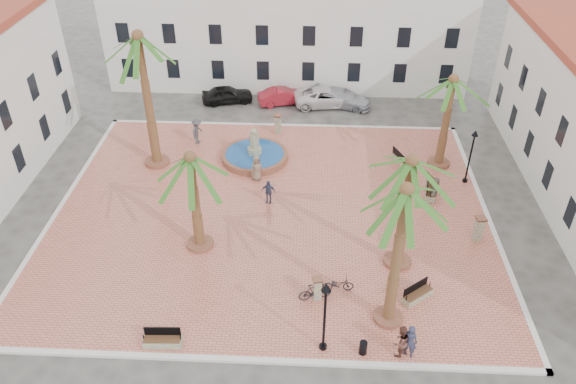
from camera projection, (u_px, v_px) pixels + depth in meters
The scene contains 35 objects.
ground at pixel (272, 213), 34.12m from camera, with size 120.00×120.00×0.00m, color #56544F.
plaza at pixel (272, 212), 34.07m from camera, with size 26.00×22.00×0.15m, color #D7725C.
kerb_n at pixel (282, 125), 43.05m from camera, with size 26.30×0.30×0.16m, color silver.
kerb_s at pixel (254, 360), 25.09m from camera, with size 26.30×0.30×0.16m, color silver.
kerb_e at pixel (488, 218), 33.56m from camera, with size 0.30×22.30×0.16m, color silver.
kerb_w at pixel (62, 206), 34.59m from camera, with size 0.30×22.30×0.16m, color silver.
building_north at pixel (288, 26), 47.70m from camera, with size 30.40×7.40×9.50m.
fountain at pixel (255, 155), 38.78m from camera, with size 4.59×4.59×2.37m.
palm_nw at pixel (140, 51), 33.87m from camera, with size 5.38×5.38×9.34m.
palm_sw at pixel (191, 170), 28.54m from camera, with size 4.87×4.87×6.13m.
palm_s at pixel (405, 206), 23.10m from camera, with size 4.62×4.62×7.91m.
palm_e at pixel (410, 175), 27.02m from camera, with size 4.91×4.91×6.78m.
palm_ne at pixel (452, 91), 35.24m from camera, with size 4.86×4.86×6.57m.
bench_s at pixel (163, 341), 25.57m from camera, with size 1.79×0.61×0.94m.
bench_se at pixel (417, 295), 27.94m from camera, with size 1.69×1.49×0.92m.
bench_e at pixel (430, 190), 35.31m from camera, with size 0.97×2.08×1.06m.
bench_ne at pixel (400, 159), 38.44m from camera, with size 1.13×1.77×0.90m.
lamppost_s at pixel (325, 305), 24.00m from camera, with size 0.44×0.44×4.05m.
lamppost_e at pixel (472, 147), 35.19m from camera, with size 0.41×0.41×3.80m.
bollard_se at pixel (317, 288), 27.71m from camera, with size 0.58×0.58×1.35m.
bollard_n at pixel (278, 124), 41.53m from camera, with size 0.61×0.61×1.50m.
bollard_e at pixel (479, 228), 31.39m from camera, with size 0.63×0.63×1.56m.
litter_bin at pixel (363, 348), 25.14m from camera, with size 0.36×0.36×0.70m, color black.
cyclist_a at pixel (410, 341), 24.73m from camera, with size 0.68×0.44×1.86m, color #2E2F48.
bicycle_a at pixel (338, 284), 28.32m from camera, with size 0.56×1.60×0.84m, color black.
cyclist_b at pixel (401, 341), 24.78m from camera, with size 0.84×0.66×1.74m, color brown.
bicycle_b at pixel (315, 292), 27.78m from camera, with size 0.48×1.69×1.02m, color black.
pedestrian_fountain_a at pixel (257, 168), 36.32m from camera, with size 0.87×0.56×1.78m, color #7D6752.
pedestrian_fountain_b at pixel (268, 192), 34.36m from camera, with size 0.92×0.38×1.56m, color #38415C.
pedestrian_north at pixel (197, 131), 40.21m from camera, with size 1.24×0.71×1.92m, color #424146.
pedestrian_east at pixel (434, 190), 34.39m from camera, with size 1.60×0.51×1.72m, color gray.
car_black at pixel (227, 94), 46.11m from camera, with size 1.67×4.14×1.41m, color black.
car_red at pixel (283, 96), 45.91m from camera, with size 1.43×4.09×1.35m, color maroon.
car_silver at pixel (342, 98), 45.56m from camera, with size 1.98×4.88×1.42m, color #B3B4BD.
car_white at pixel (327, 97), 45.67m from camera, with size 2.47×5.35×1.49m, color silver.
Camera 1 is at (2.31, -27.07, 20.70)m, focal length 35.00 mm.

